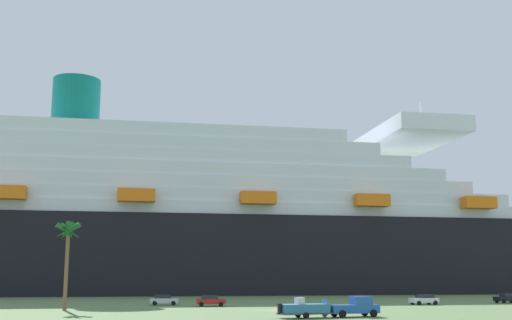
{
  "coord_description": "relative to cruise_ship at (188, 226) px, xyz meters",
  "views": [
    {
      "loc": [
        -20.68,
        -81.92,
        4.47
      ],
      "look_at": [
        3.49,
        26.18,
        24.49
      ],
      "focal_mm": 44.83,
      "sensor_mm": 36.0,
      "label": 1
    }
  ],
  "objects": [
    {
      "name": "small_boat_on_trailer",
      "position": [
        3.06,
        -89.32,
        -15.29
      ],
      "size": [
        7.18,
        2.76,
        2.15
      ],
      "color": "#595960",
      "rests_on": "ground_plane"
    },
    {
      "name": "cruise_ship",
      "position": [
        0.0,
        0.0,
        0.0
      ],
      "size": [
        230.14,
        41.31,
        56.24
      ],
      "color": "black",
      "rests_on": "ground_plane"
    },
    {
      "name": "pickup_truck",
      "position": [
        8.34,
        -88.71,
        -15.21
      ],
      "size": [
        5.79,
        2.79,
        2.2
      ],
      "color": "#2659A5",
      "rests_on": "ground_plane"
    },
    {
      "name": "parked_car_white_van",
      "position": [
        29.22,
        -64.01,
        -15.42
      ],
      "size": [
        4.52,
        2.38,
        1.58
      ],
      "color": "white",
      "rests_on": "ground_plane"
    },
    {
      "name": "parked_car_black_coupe",
      "position": [
        45.61,
        -61.05,
        -15.42
      ],
      "size": [
        4.5,
        2.32,
        1.58
      ],
      "color": "black",
      "rests_on": "ground_plane"
    },
    {
      "name": "parked_car_red_hatchback",
      "position": [
        -3.45,
        -61.52,
        -15.42
      ],
      "size": [
        4.48,
        2.57,
        1.58
      ],
      "color": "red",
      "rests_on": "ground_plane"
    },
    {
      "name": "parked_car_silver_sedan",
      "position": [
        -9.85,
        -56.5,
        -15.42
      ],
      "size": [
        4.41,
        2.54,
        1.58
      ],
      "color": "silver",
      "rests_on": "ground_plane"
    },
    {
      "name": "ground_plane",
      "position": [
        2.85,
        -44.2,
        -16.25
      ],
      "size": [
        600.0,
        600.0,
        0.0
      ],
      "primitive_type": "plane",
      "color": "#567042"
    },
    {
      "name": "palm_tree",
      "position": [
        -23.57,
        -68.21,
        -6.89
      ],
      "size": [
        3.6,
        3.65,
        11.53
      ],
      "color": "brown",
      "rests_on": "ground_plane"
    }
  ]
}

